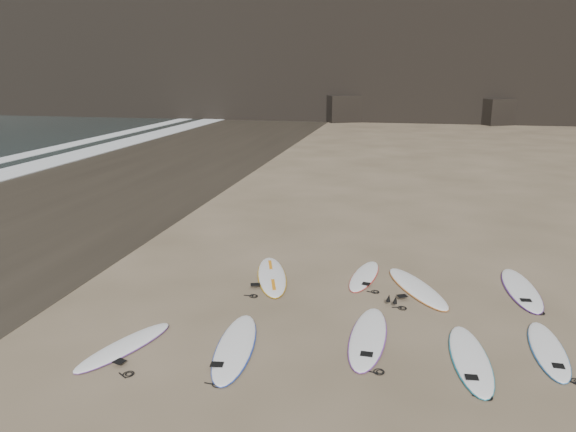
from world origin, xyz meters
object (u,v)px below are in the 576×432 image
(surfboard_6, at_px, (364,276))
(surfboard_7, at_px, (417,287))
(surfboard_4, at_px, (548,349))
(surfboard_3, at_px, (470,358))
(surfboard_5, at_px, (272,276))
(surfboard_8, at_px, (521,289))
(surfboard_2, at_px, (368,337))
(surfboard_1, at_px, (235,346))
(surfboard_0, at_px, (125,346))

(surfboard_6, xyz_separation_m, surfboard_7, (1.25, -0.55, 0.01))
(surfboard_4, bearing_deg, surfboard_3, -154.60)
(surfboard_6, bearing_deg, surfboard_5, -159.29)
(surfboard_7, bearing_deg, surfboard_8, -16.28)
(surfboard_2, bearing_deg, surfboard_1, -157.38)
(surfboard_0, distance_m, surfboard_5, 4.40)
(surfboard_3, relative_size, surfboard_6, 1.15)
(surfboard_0, distance_m, surfboard_1, 2.02)
(surfboard_2, bearing_deg, surfboard_6, 97.54)
(surfboard_3, height_order, surfboard_5, surfboard_5)
(surfboard_7, bearing_deg, surfboard_2, -135.00)
(surfboard_0, distance_m, surfboard_7, 6.59)
(surfboard_0, bearing_deg, surfboard_8, 49.68)
(surfboard_1, xyz_separation_m, surfboard_8, (5.62, 3.98, 0.00))
(surfboard_4, xyz_separation_m, surfboard_7, (-2.28, 2.52, 0.01))
(surfboard_1, height_order, surfboard_3, surfboard_1)
(surfboard_0, relative_size, surfboard_6, 1.01)
(surfboard_2, height_order, surfboard_8, surfboard_8)
(surfboard_2, distance_m, surfboard_3, 1.86)
(surfboard_1, height_order, surfboard_7, same)
(surfboard_0, relative_size, surfboard_3, 0.88)
(surfboard_1, relative_size, surfboard_7, 1.01)
(surfboard_2, distance_m, surfboard_7, 2.86)
(surfboard_4, height_order, surfboard_8, surfboard_8)
(surfboard_2, xyz_separation_m, surfboard_3, (1.81, -0.45, -0.00))
(surfboard_3, height_order, surfboard_7, surfboard_7)
(surfboard_2, height_order, surfboard_3, surfboard_2)
(surfboard_1, distance_m, surfboard_3, 4.17)
(surfboard_1, height_order, surfboard_2, same)
(surfboard_2, bearing_deg, surfboard_7, 72.90)
(surfboard_4, bearing_deg, surfboard_6, 140.37)
(surfboard_1, distance_m, surfboard_5, 3.64)
(surfboard_4, distance_m, surfboard_6, 4.68)
(surfboard_0, relative_size, surfboard_1, 0.83)
(surfboard_0, height_order, surfboard_5, surfboard_5)
(surfboard_5, relative_size, surfboard_8, 1.01)
(surfboard_0, bearing_deg, surfboard_1, 30.77)
(surfboard_4, bearing_deg, surfboard_1, -167.85)
(surfboard_2, relative_size, surfboard_4, 1.16)
(surfboard_3, xyz_separation_m, surfboard_8, (1.47, 3.55, 0.00))
(surfboard_3, relative_size, surfboard_4, 1.10)
(surfboard_1, xyz_separation_m, surfboard_5, (-0.18, 3.63, 0.00))
(surfboard_3, xyz_separation_m, surfboard_7, (-0.87, 3.15, 0.00))
(surfboard_6, bearing_deg, surfboard_1, -108.13)
(surfboard_0, xyz_separation_m, surfboard_5, (1.81, 4.01, 0.01))
(surfboard_5, bearing_deg, surfboard_7, -17.45)
(surfboard_1, height_order, surfboard_8, same)
(surfboard_1, height_order, surfboard_6, surfboard_1)
(surfboard_4, bearing_deg, surfboard_8, 90.17)
(surfboard_6, bearing_deg, surfboard_2, -76.42)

